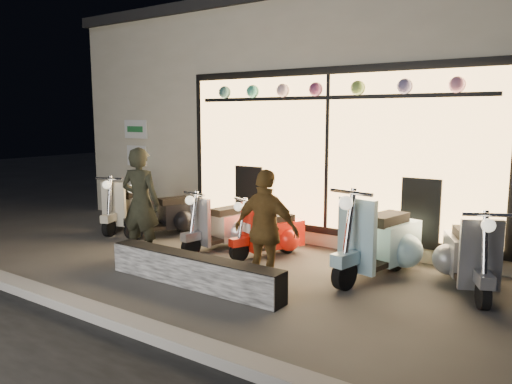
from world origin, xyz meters
TOP-DOWN VIEW (x-y plane):
  - ground at (0.00, 0.00)m, footprint 40.00×40.00m
  - kerb at (0.00, -2.00)m, footprint 40.00×0.25m
  - shop_building at (0.00, 4.98)m, footprint 10.20×6.23m
  - graffiti_barrier at (0.26, -0.65)m, footprint 2.60×0.28m
  - scooter_silver at (-0.54, 1.01)m, footprint 0.58×1.32m
  - scooter_red at (0.34, 1.13)m, footprint 0.72×1.21m
  - scooter_black at (-1.88, 1.18)m, footprint 0.78×1.32m
  - scooter_cream at (-2.99, 1.15)m, footprint 0.78×1.39m
  - scooter_blue at (2.05, 1.14)m, footprint 0.74×1.66m
  - scooter_grey at (3.10, 1.27)m, footprint 0.85×1.40m
  - man at (-1.25, -0.11)m, footprint 0.69×0.55m
  - woman at (1.08, -0.24)m, footprint 0.89×0.41m

SIDE VIEW (x-z plane):
  - ground at x=0.00m, z-range 0.00..0.00m
  - kerb at x=0.00m, z-range 0.00..0.12m
  - graffiti_barrier at x=0.26m, z-range 0.00..0.40m
  - scooter_red at x=0.34m, z-range -0.09..0.80m
  - scooter_silver at x=-0.54m, z-range -0.09..0.85m
  - scooter_black at x=-1.88m, z-range -0.09..0.87m
  - scooter_cream at x=-2.99m, z-range -0.10..0.90m
  - scooter_grey at x=3.10m, z-range -0.10..0.93m
  - scooter_blue at x=2.05m, z-range -0.12..1.06m
  - woman at x=1.08m, z-range 0.00..1.49m
  - man at x=-1.25m, z-range 0.00..1.67m
  - shop_building at x=0.00m, z-range 0.00..4.20m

